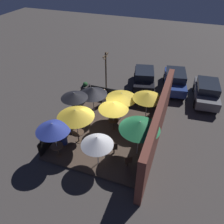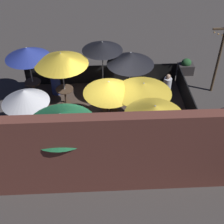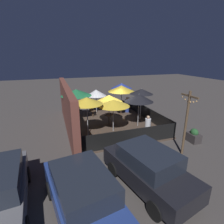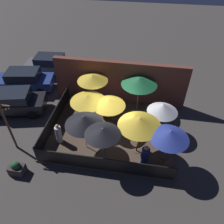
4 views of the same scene
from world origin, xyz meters
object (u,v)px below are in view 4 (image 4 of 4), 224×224
patio_chair_1 (154,107)px  light_post (7,123)px  dining_table_1 (137,144)px  parked_car_0 (14,102)px  patio_umbrella_6 (84,120)px  patio_umbrella_0 (109,102)px  patron_0 (59,134)px  patio_umbrella_5 (163,108)px  patio_umbrella_7 (88,98)px  patio_umbrella_3 (102,131)px  dining_table_2 (164,156)px  parked_car_2 (51,65)px  patron_1 (145,156)px  patio_umbrella_8 (92,78)px  dining_table_0 (109,119)px  patio_umbrella_4 (139,81)px  planter_box (17,168)px  patio_umbrella_2 (170,134)px  parked_car_1 (24,80)px  patio_umbrella_1 (140,122)px  patio_chair_0 (144,116)px

patio_chair_1 → light_post: size_ratio=0.27×
dining_table_1 → parked_car_0: bearing=165.2°
patio_umbrella_6 → patio_chair_1: size_ratio=2.57×
patio_umbrella_0 → patron_0: size_ratio=1.65×
patio_umbrella_5 → patio_umbrella_7: size_ratio=0.94×
patio_chair_1 → dining_table_1: bearing=42.2°
patio_umbrella_3 → light_post: bearing=177.9°
patio_umbrella_7 → dining_table_2: (4.56, -2.40, -1.36)m
patio_umbrella_5 → parked_car_2: (-9.07, 5.55, -1.05)m
patron_1 → patio_umbrella_8: bearing=-11.6°
dining_table_0 → patio_chair_1: (2.73, 1.82, -0.10)m
patron_0 → patio_umbrella_7: bearing=171.8°
patio_umbrella_5 → dining_table_2: patio_umbrella_5 is taller
patio_umbrella_4 → patron_1: bearing=-80.6°
patio_umbrella_6 → patio_umbrella_4: bearing=57.0°
patio_umbrella_3 → patio_umbrella_4: size_ratio=1.00×
planter_box → patio_umbrella_6: bearing=35.0°
patio_umbrella_7 → patio_umbrella_2: bearing=-27.8°
parked_car_1 → patio_umbrella_4: bearing=-16.6°
patio_umbrella_0 → patron_1: size_ratio=1.61×
patio_umbrella_3 → patio_umbrella_8: (-1.55, 4.49, 0.02)m
patio_umbrella_8 → dining_table_0: size_ratio=3.22×
light_post → parked_car_2: bearing=97.3°
patio_umbrella_1 → light_post: bearing=-173.5°
patio_chair_0 → parked_car_2: bearing=-52.0°
patio_chair_0 → light_post: light_post is taller
dining_table_2 → patio_umbrella_8: bearing=138.5°
dining_table_2 → parked_car_2: 12.27m
dining_table_1 → patron_1: 0.90m
patio_chair_1 → parked_car_2: parked_car_2 is taller
patio_umbrella_5 → parked_car_0: bearing=177.9°
patron_1 → patio_umbrella_7: bearing=2.1°
dining_table_1 → parked_car_0: parked_car_0 is taller
dining_table_0 → dining_table_2: dining_table_0 is taller
planter_box → dining_table_1: bearing=21.6°
patio_umbrella_2 → patio_umbrella_8: 6.24m
parked_car_2 → patio_umbrella_1: bearing=-48.1°
patio_umbrella_4 → patio_umbrella_5: bearing=-51.6°
patio_umbrella_8 → parked_car_2: size_ratio=0.59×
patio_umbrella_3 → patio_umbrella_5: bearing=44.2°
patio_umbrella_4 → parked_car_0: size_ratio=0.58×
dining_table_0 → patio_chair_0: 2.23m
parked_car_0 → light_post: bearing=-75.8°
patio_umbrella_0 → patio_umbrella_4: size_ratio=0.89×
patio_umbrella_2 → patron_0: 6.15m
patio_umbrella_7 → patio_umbrella_8: size_ratio=0.87×
patio_umbrella_2 → patio_umbrella_1: bearing=157.3°
patio_chair_1 → parked_car_2: (-8.73, 3.90, 0.23)m
patron_0 → parked_car_1: parked_car_1 is taller
patio_umbrella_5 → dining_table_1: 2.51m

